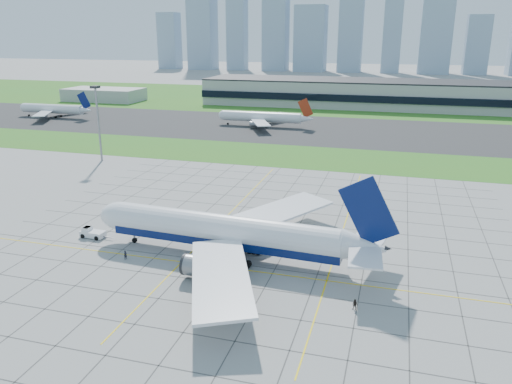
# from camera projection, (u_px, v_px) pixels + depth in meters

# --- Properties ---
(ground) EXTENTS (1400.00, 1400.00, 0.00)m
(ground) POSITION_uv_depth(u_px,v_px,m) (234.00, 264.00, 95.36)
(ground) COLOR #9D9D98
(ground) RESTS_ON ground
(grass_median) EXTENTS (700.00, 35.00, 0.04)m
(grass_median) POSITION_uv_depth(u_px,v_px,m) (314.00, 157.00, 177.85)
(grass_median) COLOR #3F7521
(grass_median) RESTS_ON ground
(asphalt_taxiway) EXTENTS (700.00, 75.00, 0.04)m
(asphalt_taxiway) POSITION_uv_depth(u_px,v_px,m) (334.00, 130.00, 228.26)
(asphalt_taxiway) COLOR #383838
(asphalt_taxiway) RESTS_ON ground
(grass_far) EXTENTS (700.00, 145.00, 0.04)m
(grass_far) POSITION_uv_depth(u_px,v_px,m) (356.00, 101.00, 329.10)
(grass_far) COLOR #3F7521
(grass_far) RESTS_ON ground
(apron_markings) EXTENTS (120.00, 130.00, 0.03)m
(apron_markings) POSITION_uv_depth(u_px,v_px,m) (253.00, 242.00, 105.41)
(apron_markings) COLOR #474744
(apron_markings) RESTS_ON ground
(terminal) EXTENTS (260.00, 43.00, 15.80)m
(terminal) POSITION_uv_depth(u_px,v_px,m) (422.00, 95.00, 293.20)
(terminal) COLOR #B7B7B2
(terminal) RESTS_ON ground
(service_block) EXTENTS (50.00, 25.00, 8.00)m
(service_block) POSITION_uv_depth(u_px,v_px,m) (104.00, 95.00, 328.57)
(service_block) COLOR #B7B7B2
(service_block) RESTS_ON ground
(light_mast) EXTENTS (2.50, 2.50, 25.60)m
(light_mast) POSITION_uv_depth(u_px,v_px,m) (98.00, 114.00, 168.40)
(light_mast) COLOR gray
(light_mast) RESTS_ON ground
(city_skyline) EXTENTS (523.00, 32.40, 160.00)m
(city_skyline) POSITION_uv_depth(u_px,v_px,m) (373.00, 18.00, 556.45)
(city_skyline) COLOR #91A8BE
(city_skyline) RESTS_ON ground
(airliner) EXTENTS (60.69, 61.37, 19.09)m
(airliner) POSITION_uv_depth(u_px,v_px,m) (227.00, 232.00, 96.85)
(airliner) COLOR white
(airliner) RESTS_ON ground
(pushback_tug) EXTENTS (7.84, 3.00, 2.16)m
(pushback_tug) POSITION_uv_depth(u_px,v_px,m) (92.00, 233.00, 107.67)
(pushback_tug) COLOR white
(pushback_tug) RESTS_ON ground
(crew_near) EXTENTS (0.69, 0.79, 1.81)m
(crew_near) POSITION_uv_depth(u_px,v_px,m) (126.00, 255.00, 96.98)
(crew_near) COLOR black
(crew_near) RESTS_ON ground
(crew_far) EXTENTS (1.08, 0.95, 1.86)m
(crew_far) POSITION_uv_depth(u_px,v_px,m) (355.00, 305.00, 79.09)
(crew_far) COLOR black
(crew_far) RESTS_ON ground
(distant_jet_0) EXTENTS (40.62, 42.66, 14.08)m
(distant_jet_0) POSITION_uv_depth(u_px,v_px,m) (54.00, 109.00, 262.23)
(distant_jet_0) COLOR white
(distant_jet_0) RESTS_ON ground
(distant_jet_1) EXTENTS (43.83, 42.66, 14.08)m
(distant_jet_1) POSITION_uv_depth(u_px,v_px,m) (262.00, 117.00, 236.55)
(distant_jet_1) COLOR white
(distant_jet_1) RESTS_ON ground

